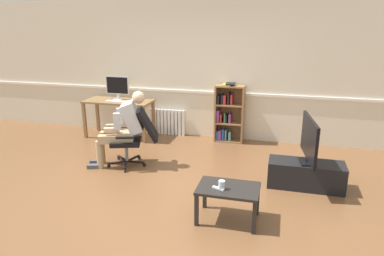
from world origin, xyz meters
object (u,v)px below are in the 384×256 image
Objects in this scene: person_seated at (123,127)px; coffee_table at (228,192)px; computer_desk at (119,106)px; tv_screen at (309,140)px; computer_mouse at (128,102)px; tv_stand at (306,175)px; keyboard at (116,101)px; spare_remote at (218,188)px; drinking_glass at (222,185)px; office_chair at (136,135)px; imac_monitor at (117,86)px; bookshelf at (228,114)px; radiator at (168,122)px.

coffee_table is at bearing 38.79° from person_seated.
computer_desk is 1.91× the size of coffee_table.
computer_mouse is at bearing 60.34° from tv_screen.
person_seated is 2.29m from coffee_table.
computer_mouse is 3.63m from tv_stand.
coffee_table is (2.63, -2.47, -0.40)m from keyboard.
tv_screen is (3.32, -1.34, -0.06)m from computer_mouse.
spare_remote is at bearing -48.20° from computer_mouse.
person_seated reaches higher than tv_screen.
drinking_glass is at bearing -44.69° from keyboard.
tv_screen is (2.64, -0.15, 0.19)m from office_chair.
imac_monitor is 3.86m from coffee_table.
computer_mouse is 0.09× the size of bookshelf.
imac_monitor is 0.66× the size of radiator.
radiator is 1.04× the size of coffee_table.
coffee_table is at bearing -59.66° from radiator.
spare_remote is at bearing -144.52° from coffee_table.
drinking_glass is (-1.00, -1.22, -0.23)m from tv_screen.
bookshelf is 1.62× the size of coffee_table.
tv_screen is at bearing -34.58° from radiator.
bookshelf is 2.25m from tv_screen.
drinking_glass is at bearing -47.68° from computer_mouse.
computer_desk reaches higher than coffee_table.
radiator is at bearing 47.70° from tv_screen.
office_chair is (0.04, -1.70, 0.25)m from radiator.
tv_stand is (2.83, -0.08, -0.47)m from person_seated.
office_chair reaches higher than drinking_glass.
imac_monitor is 0.47× the size of tv_stand.
computer_mouse is at bearing 132.32° from drinking_glass.
computer_desk is at bearing 135.55° from coffee_table.
computer_mouse is 0.08× the size of person_seated.
bookshelf is at bearing 128.80° from tv_stand.
drinking_glass is (0.41, -2.96, -0.07)m from bookshelf.
keyboard reaches higher than coffee_table.
office_chair reaches higher than tv_stand.
computer_desk is 9.07× the size of spare_remote.
tv_stand is 9.90× the size of drinking_glass.
tv_stand is 1.62m from spare_remote.
keyboard reaches higher than spare_remote.
imac_monitor is at bearing 135.15° from coffee_table.
office_chair is (0.68, -1.19, -0.25)m from computer_mouse.
imac_monitor is at bearing 157.02° from tv_stand.
computer_desk is at bearing -172.51° from bookshelf.
keyboard is 2.21m from bookshelf.
imac_monitor is 3.85m from drinking_glass.
imac_monitor is 0.35m from keyboard.
computer_mouse is 0.67× the size of spare_remote.
imac_monitor reaches higher than office_chair.
tv_stand is (3.62, -1.54, -0.84)m from imac_monitor.
person_seated reaches higher than tv_stand.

